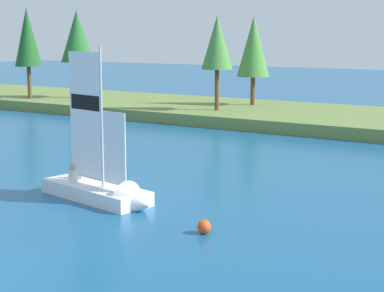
{
  "coord_description": "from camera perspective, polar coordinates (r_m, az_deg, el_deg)",
  "views": [
    {
      "loc": [
        13.1,
        -7.92,
        5.61
      ],
      "look_at": [
        -0.73,
        13.49,
        1.2
      ],
      "focal_mm": 59.48,
      "sensor_mm": 36.0,
      "label": 1
    }
  ],
  "objects": [
    {
      "name": "sailboat",
      "position": [
        21.88,
        -7.44,
        -4.0
      ],
      "size": [
        5.2,
        2.29,
        5.72
      ],
      "rotation": [
        0.0,
        0.0,
        -0.18
      ],
      "color": "white",
      "rests_on": "ground"
    },
    {
      "name": "shoreline_tree_centre",
      "position": [
        42.34,
        2.27,
        9.23
      ],
      "size": [
        2.07,
        2.07,
        6.27
      ],
      "color": "brown",
      "rests_on": "shore_bank"
    },
    {
      "name": "channel_buoy",
      "position": [
        18.41,
        1.09,
        -7.26
      ],
      "size": [
        0.41,
        0.41,
        0.41
      ],
      "primitive_type": "sphere",
      "color": "#E54C19",
      "rests_on": "ground"
    },
    {
      "name": "shore_bank",
      "position": [
        41.42,
        14.17,
        2.25
      ],
      "size": [
        80.0,
        11.28,
        0.73
      ],
      "primitive_type": "cube",
      "color": "olive",
      "rests_on": "ground"
    },
    {
      "name": "shoreline_tree_midleft",
      "position": [
        51.82,
        -10.27,
        9.62
      ],
      "size": [
        2.61,
        2.61,
        6.96
      ],
      "color": "brown",
      "rests_on": "shore_bank"
    },
    {
      "name": "shoreline_tree_left",
      "position": [
        51.94,
        -14.55,
        9.41
      ],
      "size": [
        2.06,
        2.06,
        7.11
      ],
      "color": "brown",
      "rests_on": "shore_bank"
    },
    {
      "name": "shoreline_tree_midright",
      "position": [
        45.76,
        5.53,
        8.86
      ],
      "size": [
        2.32,
        2.32,
        6.3
      ],
      "color": "brown",
      "rests_on": "shore_bank"
    }
  ]
}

